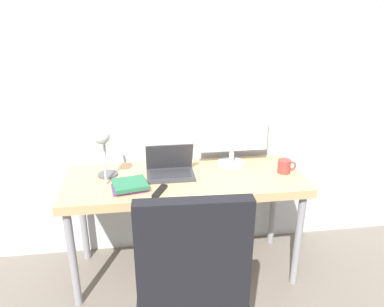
% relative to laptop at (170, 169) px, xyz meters
% --- Properties ---
extents(ground_plane, '(12.00, 12.00, 0.00)m').
position_rel_laptop_xyz_m(ground_plane, '(0.09, -0.35, -0.81)').
color(ground_plane, '#70665B').
extents(wall_back, '(8.00, 0.05, 2.60)m').
position_rel_laptop_xyz_m(wall_back, '(0.09, 0.33, 0.49)').
color(wall_back, silver).
rests_on(wall_back, ground_plane).
extents(desk, '(1.61, 0.61, 0.76)m').
position_rel_laptop_xyz_m(desk, '(0.09, -0.05, -0.12)').
color(desk, tan).
rests_on(desk, ground_plane).
extents(laptop, '(0.32, 0.22, 0.22)m').
position_rel_laptop_xyz_m(laptop, '(0.00, 0.00, 0.00)').
color(laptop, '#38383D').
rests_on(laptop, desk).
extents(monitor, '(0.52, 0.21, 0.41)m').
position_rel_laptop_xyz_m(monitor, '(0.46, 0.14, 0.18)').
color(monitor, '#B7B7BC').
rests_on(monitor, desk).
extents(desk_lamp, '(0.13, 0.26, 0.38)m').
position_rel_laptop_xyz_m(desk_lamp, '(-0.42, -0.06, 0.20)').
color(desk_lamp, '#4C4C51').
rests_on(desk_lamp, desk).
extents(office_chair, '(0.56, 0.56, 1.11)m').
position_rel_laptop_xyz_m(office_chair, '(0.02, -0.89, -0.19)').
color(office_chair, black).
rests_on(office_chair, ground_plane).
extents(book_stack, '(0.24, 0.22, 0.05)m').
position_rel_laptop_xyz_m(book_stack, '(-0.27, -0.18, -0.02)').
color(book_stack, '#753384').
rests_on(book_stack, desk).
extents(tv_remote, '(0.11, 0.16, 0.02)m').
position_rel_laptop_xyz_m(tv_remote, '(-0.09, -0.25, -0.04)').
color(tv_remote, black).
rests_on(tv_remote, desk).
extents(mug, '(0.13, 0.09, 0.09)m').
position_rel_laptop_xyz_m(mug, '(0.78, -0.07, 0.00)').
color(mug, '#B23833').
rests_on(mug, desk).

